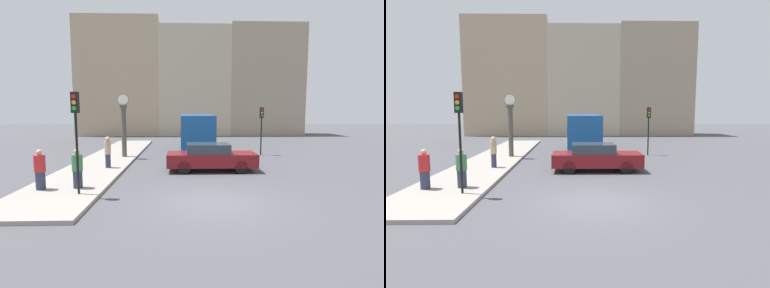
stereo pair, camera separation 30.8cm
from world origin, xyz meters
TOP-DOWN VIEW (x-y plane):
  - ground_plane at (0.00, 0.00)m, footprint 120.00×120.00m
  - sidewalk_corner at (-5.90, 9.29)m, footprint 3.33×22.58m
  - building_row at (-0.18, 29.64)m, footprint 28.94×5.00m
  - sedan_car at (0.42, 5.58)m, footprint 4.75×1.84m
  - bus_distant at (-0.01, 13.48)m, footprint 2.40×7.99m
  - traffic_light_near at (-5.00, 0.77)m, footprint 0.26×0.24m
  - traffic_light_far at (4.63, 11.17)m, footprint 0.26×0.24m
  - street_clock at (-5.03, 9.91)m, footprint 0.76×0.41m
  - pedestrian_red_top at (-6.71, 1.45)m, footprint 0.43×0.43m
  - pedestrian_tan_coat at (-5.16, 5.93)m, footprint 0.33×0.33m
  - pedestrian_green_hoodie at (-5.32, 1.65)m, footprint 0.42×0.42m

SIDE VIEW (x-z plane):
  - ground_plane at x=0.00m, z-range 0.00..0.00m
  - sidewalk_corner at x=-5.90m, z-range 0.00..0.14m
  - sedan_car at x=0.42m, z-range 0.02..1.50m
  - pedestrian_green_hoodie at x=-5.32m, z-range 0.12..1.71m
  - pedestrian_red_top at x=-6.71m, z-range 0.12..1.72m
  - pedestrian_tan_coat at x=-5.16m, z-range 0.16..1.86m
  - bus_distant at x=-0.01m, z-range 0.20..3.10m
  - street_clock at x=-5.03m, z-range 0.08..4.28m
  - traffic_light_far at x=4.63m, z-range 0.76..4.23m
  - traffic_light_near at x=-5.00m, z-range 0.96..4.74m
  - building_row at x=-0.18m, z-range -0.28..14.48m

